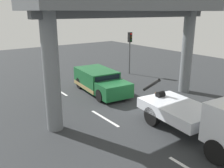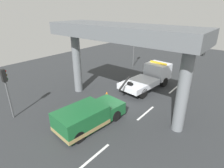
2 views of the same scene
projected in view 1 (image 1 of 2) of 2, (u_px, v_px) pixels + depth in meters
ground_plane at (137, 109)px, 14.92m from camera, size 60.00×40.00×0.10m
lane_stripe_west at (59, 91)px, 18.19m from camera, size 2.60×0.16×0.01m
lane_stripe_mid at (105, 118)px, 13.55m from camera, size 2.60×0.16×0.01m
tow_truck_white at (211, 118)px, 10.72m from camera, size 7.34×2.98×2.46m
towed_van_green at (100, 82)px, 17.86m from camera, size 5.39×2.68×1.58m
overpass_structure at (134, 11)px, 13.61m from camera, size 3.60×12.23×6.76m
traffic_light_near at (130, 44)px, 22.48m from camera, size 0.39×0.32×3.91m
traffic_cone_orange at (155, 97)px, 15.82m from camera, size 0.61×0.61×0.73m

